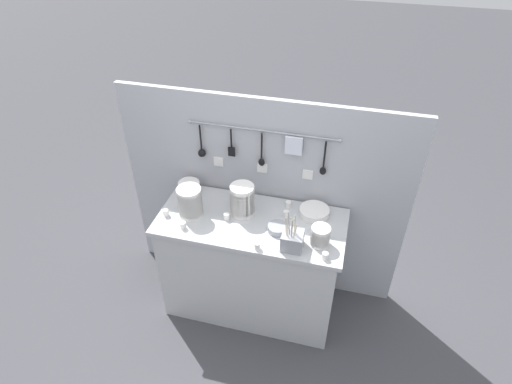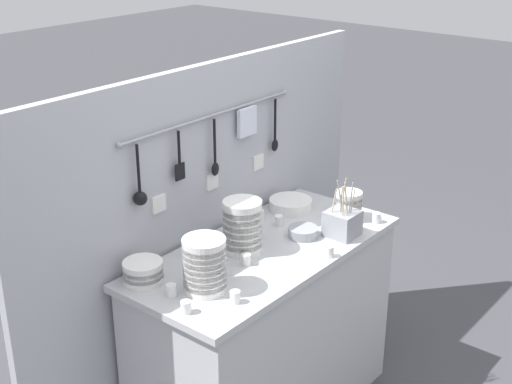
% 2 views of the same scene
% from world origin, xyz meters
% --- Properties ---
extents(counter, '(1.27, 0.58, 0.86)m').
position_xyz_m(counter, '(0.00, 0.00, 0.43)').
color(counter, '#B7BABC').
rests_on(counter, ground).
extents(back_wall, '(2.07, 0.09, 1.60)m').
position_xyz_m(back_wall, '(-0.00, 0.32, 0.80)').
color(back_wall, '#A8AAB2').
rests_on(back_wall, ground).
extents(bowl_stack_wide_centre, '(0.16, 0.16, 0.23)m').
position_xyz_m(bowl_stack_wide_centre, '(-0.08, 0.06, 0.97)').
color(bowl_stack_wide_centre, white).
rests_on(bowl_stack_wide_centre, counter).
extents(bowl_stack_nested_right, '(0.16, 0.16, 0.21)m').
position_xyz_m(bowl_stack_nested_right, '(-0.41, -0.04, 0.96)').
color(bowl_stack_nested_right, white).
rests_on(bowl_stack_nested_right, counter).
extents(bowl_stack_back_corner, '(0.16, 0.16, 0.09)m').
position_xyz_m(bowl_stack_back_corner, '(-0.52, 0.19, 0.90)').
color(bowl_stack_back_corner, white).
rests_on(bowl_stack_back_corner, counter).
extents(bowl_stack_tall_left, '(0.12, 0.12, 0.14)m').
position_xyz_m(bowl_stack_tall_left, '(0.48, -0.11, 0.93)').
color(bowl_stack_tall_left, white).
rests_on(bowl_stack_tall_left, counter).
extents(plate_stack, '(0.20, 0.20, 0.05)m').
position_xyz_m(plate_stack, '(0.40, 0.17, 0.88)').
color(plate_stack, white).
rests_on(plate_stack, counter).
extents(steel_mixing_bowl, '(0.13, 0.13, 0.04)m').
position_xyz_m(steel_mixing_bowl, '(0.19, -0.05, 0.88)').
color(steel_mixing_bowl, '#93969E').
rests_on(steel_mixing_bowl, counter).
extents(cutlery_caddy, '(0.13, 0.13, 0.27)m').
position_xyz_m(cutlery_caddy, '(0.31, -0.18, 0.92)').
color(cutlery_caddy, '#93969E').
rests_on(cutlery_caddy, counter).
extents(cup_beside_plates, '(0.04, 0.04, 0.05)m').
position_xyz_m(cup_beside_plates, '(-0.16, -0.03, 0.88)').
color(cup_beside_plates, white).
rests_on(cup_beside_plates, counter).
extents(cup_centre, '(0.04, 0.04, 0.05)m').
position_xyz_m(cup_centre, '(-0.53, 0.03, 0.88)').
color(cup_centre, white).
rests_on(cup_centre, counter).
extents(cup_edge_far, '(0.04, 0.04, 0.05)m').
position_xyz_m(cup_edge_far, '(0.22, 0.10, 0.88)').
color(cup_edge_far, white).
rests_on(cup_edge_far, counter).
extents(cup_back_right, '(0.04, 0.04, 0.05)m').
position_xyz_m(cup_back_right, '(-0.41, -0.19, 0.88)').
color(cup_back_right, white).
rests_on(cup_back_right, counter).
extents(cup_mid_row, '(0.04, 0.04, 0.05)m').
position_xyz_m(cup_mid_row, '(0.52, -0.23, 0.88)').
color(cup_mid_row, white).
rests_on(cup_mid_row, counter).
extents(cup_edge_near, '(0.04, 0.04, 0.05)m').
position_xyz_m(cup_edge_near, '(0.21, 0.20, 0.88)').
color(cup_edge_near, white).
rests_on(cup_edge_near, counter).
extents(cup_front_left, '(0.04, 0.04, 0.05)m').
position_xyz_m(cup_front_left, '(0.11, -0.25, 0.88)').
color(cup_front_left, white).
rests_on(cup_front_left, counter).
extents(cup_front_right, '(0.04, 0.04, 0.05)m').
position_xyz_m(cup_front_right, '(-0.58, -0.10, 0.88)').
color(cup_front_right, white).
rests_on(cup_front_right, counter).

